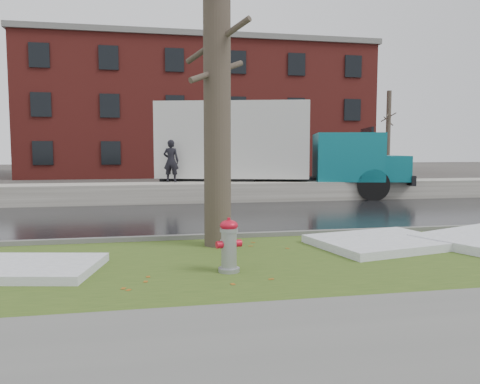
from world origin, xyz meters
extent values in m
plane|color=#47423D|center=(0.00, 0.00, 0.00)|extent=(120.00, 120.00, 0.00)
cube|color=#324A18|center=(0.00, -1.25, 0.02)|extent=(60.00, 4.50, 0.04)
cube|color=slate|center=(0.00, -5.00, 0.03)|extent=(60.00, 3.00, 0.05)
cube|color=black|center=(0.00, 4.50, 0.01)|extent=(60.00, 7.00, 0.03)
cube|color=slate|center=(0.00, 13.00, 0.01)|extent=(60.00, 9.00, 0.03)
cube|color=slate|center=(0.00, 1.00, 0.07)|extent=(60.00, 0.15, 0.14)
cube|color=#BCB8AC|center=(0.00, 8.70, 0.38)|extent=(60.00, 1.60, 0.75)
cube|color=maroon|center=(2.00, 30.00, 5.00)|extent=(26.00, 12.00, 10.00)
cylinder|color=brown|center=(-6.00, 26.00, 3.25)|extent=(0.36, 0.36, 6.50)
cylinder|color=brown|center=(-6.00, 26.00, 4.20)|extent=(0.84, 1.62, 0.73)
cylinder|color=brown|center=(-6.00, 26.00, 5.10)|extent=(1.08, 1.26, 0.66)
cylinder|color=brown|center=(-6.00, 26.00, 3.60)|extent=(1.40, 0.61, 0.63)
cylinder|color=brown|center=(16.00, 24.00, 3.25)|extent=(0.36, 0.36, 6.50)
cylinder|color=brown|center=(16.00, 24.00, 4.20)|extent=(0.84, 1.62, 0.73)
cylinder|color=brown|center=(16.00, 24.00, 5.10)|extent=(1.08, 1.26, 0.66)
cylinder|color=brown|center=(16.00, 24.00, 3.60)|extent=(1.40, 0.61, 0.63)
cylinder|color=#919498|center=(-0.75, -1.91, 0.42)|extent=(0.30, 0.30, 0.76)
ellipsoid|color=red|center=(-0.75, -1.91, 0.80)|extent=(0.35, 0.35, 0.18)
cylinder|color=red|center=(-0.75, -1.91, 0.90)|extent=(0.06, 0.06, 0.05)
cylinder|color=red|center=(-0.91, -1.94, 0.50)|extent=(0.13, 0.14, 0.12)
cylinder|color=red|center=(-0.60, -1.88, 0.50)|extent=(0.13, 0.14, 0.12)
cylinder|color=#919498|center=(-0.79, -1.75, 0.50)|extent=(0.17, 0.14, 0.15)
cylinder|color=brown|center=(-0.63, 0.23, 3.49)|extent=(0.68, 0.68, 6.91)
cylinder|color=brown|center=(-0.63, 0.23, 4.18)|extent=(1.19, 1.39, 0.72)
cylinder|color=brown|center=(-0.63, 0.23, 3.59)|extent=(1.24, 0.92, 0.62)
cube|color=black|center=(2.97, 10.00, 0.74)|extent=(9.15, 3.48, 0.25)
cube|color=silver|center=(1.53, 10.38, 2.41)|extent=(6.72, 4.37, 3.09)
cube|color=#0C6572|center=(6.12, 9.16, 1.72)|extent=(3.26, 3.34, 1.95)
cube|color=#0C6572|center=(7.73, 8.73, 1.26)|extent=(1.98, 2.79, 1.03)
cube|color=black|center=(6.90, 8.95, 2.41)|extent=(0.68, 2.24, 1.03)
cube|color=black|center=(-2.13, 11.36, 0.37)|extent=(2.25, 1.84, 0.77)
cylinder|color=black|center=(6.64, 7.77, 0.63)|extent=(1.31, 0.66, 1.26)
cylinder|color=black|center=(7.26, 10.10, 0.63)|extent=(1.31, 0.66, 1.26)
cylinder|color=black|center=(1.55, 9.13, 0.63)|extent=(1.31, 0.66, 1.26)
cylinder|color=black|center=(2.17, 11.46, 0.63)|extent=(1.31, 0.66, 1.26)
cylinder|color=black|center=(-0.22, 9.61, 0.63)|extent=(1.31, 0.66, 1.26)
cylinder|color=black|center=(0.40, 11.93, 0.63)|extent=(1.31, 0.66, 1.26)
imported|color=black|center=(-1.17, 9.30, 1.58)|extent=(0.69, 0.55, 1.66)
cube|color=white|center=(2.67, -0.48, 0.12)|extent=(2.97, 2.51, 0.16)
cube|color=white|center=(-3.97, -1.30, 0.11)|extent=(2.47, 2.00, 0.14)
camera|label=1|loc=(-1.99, -9.27, 2.02)|focal=35.00mm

